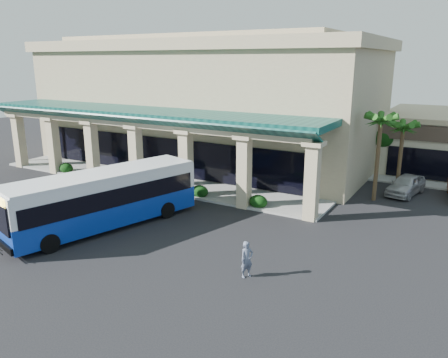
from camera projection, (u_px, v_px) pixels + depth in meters
The scene contains 10 objects.
ground at pixel (178, 229), 24.80m from camera, with size 110.00×110.00×0.00m, color black.
main_building at pixel (208, 100), 40.54m from camera, with size 30.80×14.80×11.35m, color tan, non-canonical shape.
arcade at pixel (145, 146), 33.60m from camera, with size 30.00×6.20×5.70m, color #093834, non-canonical shape.
palm_0 at pixel (378, 153), 28.99m from camera, with size 2.40×2.40×6.60m, color #1C4C14, non-canonical shape.
palm_1 at pixel (401, 152), 31.11m from camera, with size 2.40×2.40×5.80m, color #1C4C14, non-canonical shape.
palm_2 at pixel (21, 129), 40.32m from camera, with size 2.40×2.40×6.20m, color #1C4C14, non-canonical shape.
broadleaf_tree at pixel (384, 145), 36.38m from camera, with size 2.60×2.60×4.81m, color black, non-canonical shape.
transit_bus at pixel (105, 200), 24.65m from camera, with size 2.70×11.60×3.24m, color #0D329F, non-canonical shape.
pedestrian at pixel (247, 259), 19.08m from camera, with size 0.61×0.40×1.66m, color slate.
car_silver at pixel (406, 185), 30.98m from camera, with size 1.69×4.19×1.43m, color #ADADB0.
Camera 1 is at (13.93, -18.73, 9.24)m, focal length 35.00 mm.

